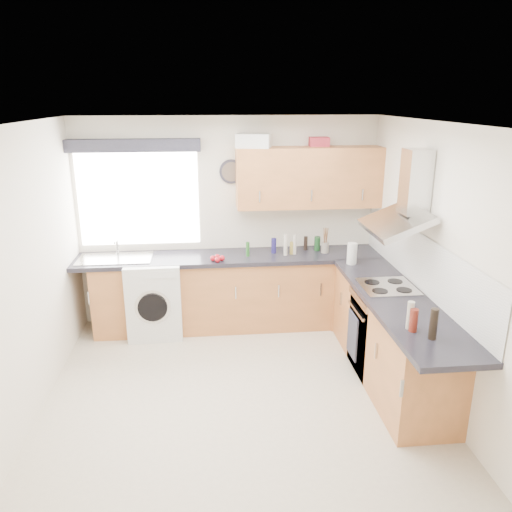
{
  "coord_description": "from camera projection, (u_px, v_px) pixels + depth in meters",
  "views": [
    {
      "loc": [
        -0.25,
        -4.13,
        2.7
      ],
      "look_at": [
        0.25,
        0.85,
        1.1
      ],
      "focal_mm": 35.0,
      "sensor_mm": 36.0,
      "label": 1
    }
  ],
  "objects": [
    {
      "name": "hob_plate",
      "position": [
        388.0,
        287.0,
        4.91
      ],
      "size": [
        0.52,
        0.52,
        0.01
      ],
      "primitive_type": "cube",
      "color": "#B6B6B6",
      "rests_on": "worktop_right"
    },
    {
      "name": "window",
      "position": [
        139.0,
        199.0,
        5.89
      ],
      "size": [
        1.4,
        0.02,
        1.1
      ],
      "primitive_type": "cube",
      "color": "silver",
      "rests_on": "wall_back"
    },
    {
      "name": "casserole",
      "position": [
        254.0,
        141.0,
        5.64
      ],
      "size": [
        0.43,
        0.36,
        0.16
      ],
      "primitive_type": "cube",
      "rotation": [
        0.0,
        0.0,
        -0.25
      ],
      "color": "silver",
      "rests_on": "upper_cabinets"
    },
    {
      "name": "sink",
      "position": [
        115.0,
        255.0,
        5.77
      ],
      "size": [
        0.84,
        0.46,
        0.1
      ],
      "primitive_type": null,
      "color": "#B6B6B6",
      "rests_on": "worktop_back"
    },
    {
      "name": "jar_3",
      "position": [
        292.0,
        248.0,
        5.94
      ],
      "size": [
        0.05,
        0.05,
        0.15
      ],
      "primitive_type": "cylinder",
      "color": "olive",
      "rests_on": "worktop_back"
    },
    {
      "name": "jar_4",
      "position": [
        295.0,
        245.0,
        5.91
      ],
      "size": [
        0.04,
        0.04,
        0.24
      ],
      "primitive_type": "cylinder",
      "color": "#AEA495",
      "rests_on": "worktop_back"
    },
    {
      "name": "base_cab_right",
      "position": [
        390.0,
        338.0,
        4.92
      ],
      "size": [
        0.58,
        2.1,
        0.86
      ],
      "primitive_type": "cube",
      "color": "#9C5E31",
      "rests_on": "ground_plane"
    },
    {
      "name": "ground_plane",
      "position": [
        239.0,
        393.0,
        4.76
      ],
      "size": [
        3.6,
        3.6,
        0.0
      ],
      "primitive_type": "plane",
      "color": "beige"
    },
    {
      "name": "window_blind",
      "position": [
        134.0,
        145.0,
        5.61
      ],
      "size": [
        1.5,
        0.18,
        0.14
      ],
      "primitive_type": "cube",
      "color": "#262631",
      "rests_on": "wall_back"
    },
    {
      "name": "oven",
      "position": [
        384.0,
        332.0,
        5.06
      ],
      "size": [
        0.56,
        0.58,
        0.85
      ],
      "primitive_type": "cube",
      "color": "black",
      "rests_on": "ground_plane"
    },
    {
      "name": "jar_6",
      "position": [
        286.0,
        245.0,
        5.87
      ],
      "size": [
        0.05,
        0.05,
        0.26
      ],
      "primitive_type": "cylinder",
      "color": "#B7AB9C",
      "rests_on": "worktop_back"
    },
    {
      "name": "wall_clock",
      "position": [
        231.0,
        172.0,
        5.87
      ],
      "size": [
        0.28,
        0.04,
        0.28
      ],
      "primitive_type": "cylinder",
      "rotation": [
        1.57,
        0.0,
        0.0
      ],
      "color": "#262631",
      "rests_on": "wall_back"
    },
    {
      "name": "utensil_pot",
      "position": [
        325.0,
        248.0,
        5.99
      ],
      "size": [
        0.1,
        0.1,
        0.13
      ],
      "primitive_type": "cylinder",
      "rotation": [
        0.0,
        0.0,
        -0.14
      ],
      "color": "gray",
      "rests_on": "worktop_back"
    },
    {
      "name": "upper_cabinets",
      "position": [
        309.0,
        177.0,
        5.84
      ],
      "size": [
        1.7,
        0.35,
        0.7
      ],
      "primitive_type": "cube",
      "color": "#9C5E31",
      "rests_on": "wall_back"
    },
    {
      "name": "wall_right",
      "position": [
        434.0,
        263.0,
        4.55
      ],
      "size": [
        0.02,
        3.6,
        2.5
      ],
      "primitive_type": "cube",
      "color": "silver",
      "rests_on": "ground_plane"
    },
    {
      "name": "tomato_cluster",
      "position": [
        217.0,
        258.0,
        5.69
      ],
      "size": [
        0.15,
        0.15,
        0.07
      ],
      "primitive_type": null,
      "rotation": [
        0.0,
        0.0,
        -0.06
      ],
      "color": "#AC101B",
      "rests_on": "worktop_back"
    },
    {
      "name": "splashback",
      "position": [
        419.0,
        260.0,
        4.86
      ],
      "size": [
        0.01,
        3.0,
        0.54
      ],
      "primitive_type": "cube",
      "color": "white",
      "rests_on": "wall_right"
    },
    {
      "name": "storage_box",
      "position": [
        319.0,
        142.0,
        5.82
      ],
      "size": [
        0.24,
        0.21,
        0.1
      ],
      "primitive_type": "cube",
      "rotation": [
        0.0,
        0.0,
        -0.08
      ],
      "color": "#AB2A38",
      "rests_on": "upper_cabinets"
    },
    {
      "name": "bottle_2",
      "position": [
        434.0,
        324.0,
        3.83
      ],
      "size": [
        0.06,
        0.06,
        0.25
      ],
      "primitive_type": "cylinder",
      "color": "black",
      "rests_on": "worktop_right"
    },
    {
      "name": "bottle_1",
      "position": [
        410.0,
        315.0,
        4.0
      ],
      "size": [
        0.06,
        0.06,
        0.23
      ],
      "primitive_type": "cylinder",
      "color": "#A79D8E",
      "rests_on": "worktop_right"
    },
    {
      "name": "wall_left",
      "position": [
        25.0,
        277.0,
        4.21
      ],
      "size": [
        0.02,
        3.6,
        2.5
      ],
      "primitive_type": "cube",
      "color": "silver",
      "rests_on": "ground_plane"
    },
    {
      "name": "wall_back",
      "position": [
        228.0,
        221.0,
        6.09
      ],
      "size": [
        3.6,
        0.02,
        2.5
      ],
      "primitive_type": "cube",
      "color": "silver",
      "rests_on": "ground_plane"
    },
    {
      "name": "jar_1",
      "position": [
        306.0,
        243.0,
        6.09
      ],
      "size": [
        0.05,
        0.05,
        0.17
      ],
      "primitive_type": "cylinder",
      "color": "black",
      "rests_on": "worktop_back"
    },
    {
      "name": "jar_5",
      "position": [
        274.0,
        246.0,
        5.97
      ],
      "size": [
        0.06,
        0.06,
        0.18
      ],
      "primitive_type": "cylinder",
      "color": "#1E1853",
      "rests_on": "worktop_back"
    },
    {
      "name": "worktop_back",
      "position": [
        230.0,
        257.0,
        5.91
      ],
      "size": [
        3.6,
        0.62,
        0.05
      ],
      "primitive_type": "cube",
      "color": "black",
      "rests_on": "base_cab_back"
    },
    {
      "name": "ceiling",
      "position": [
        236.0,
        123.0,
        4.0
      ],
      "size": [
        3.6,
        3.6,
        0.02
      ],
      "primitive_type": "cube",
      "color": "white",
      "rests_on": "wall_back"
    },
    {
      "name": "wall_front",
      "position": [
        259.0,
        380.0,
        2.68
      ],
      "size": [
        3.6,
        0.02,
        2.5
      ],
      "primitive_type": "cube",
      "color": "silver",
      "rests_on": "ground_plane"
    },
    {
      "name": "extractor_hood",
      "position": [
        405.0,
        201.0,
        4.66
      ],
      "size": [
        0.52,
        0.78,
        0.66
      ],
      "primitive_type": null,
      "color": "#B6B6B6",
      "rests_on": "wall_right"
    },
    {
      "name": "base_cab_corner",
      "position": [
        351.0,
        288.0,
        6.2
      ],
      "size": [
        0.6,
        0.6,
        0.86
      ],
      "primitive_type": "cube",
      "color": "#9C5E31",
      "rests_on": "ground_plane"
    },
    {
      "name": "jar_0",
      "position": [
        248.0,
        249.0,
        5.85
      ],
      "size": [
        0.04,
        0.04,
        0.17
      ],
      "primitive_type": "cylinder",
      "color": "#21561E",
      "rests_on": "worktop_back"
    },
    {
      "name": "worktop_right",
      "position": [
        399.0,
        302.0,
        4.64
      ],
      "size": [
        0.62,
        2.42,
        0.05
      ],
      "primitive_type": "cube",
      "color": "black",
      "rests_on": "base_cab_right"
    },
    {
      "name": "kitchen_roll",
      "position": [
        352.0,
        254.0,
        5.57
      ],
      "size": [
        0.14,
        0.14,
        0.24
      ],
      "primitive_type": "cylinder",
      "rotation": [
        0.0,
        0.0,
        0.32
      ],
      "color": "silver",
      "rests_on": "worktop_right"
    },
    {
      "name": "base_cab_back",
      "position": [
        222.0,
        293.0,
        6.05
      ],
      "size": [
        3.0,
        0.58,
        0.86
      ],
      "primitive_type": "cube",
      "color": "#9C5E31",
      "rests_on": "ground_plane"
    },
    {
      "name": "jar_2",
      "position": [
        317.0,
        244.0,
        6.07
      ],
      "size": [
        0.07,
        0.07,
        0.17
      ],
      "primitive_type": "cylinder",
      "color": "#16401B",
      "rests_on": "worktop_back"
    },
    {
      "name": "bottle_0",
      "position": [
        414.0,
        320.0,
        3.97
      ],
      "size": [
        0.07,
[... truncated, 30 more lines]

